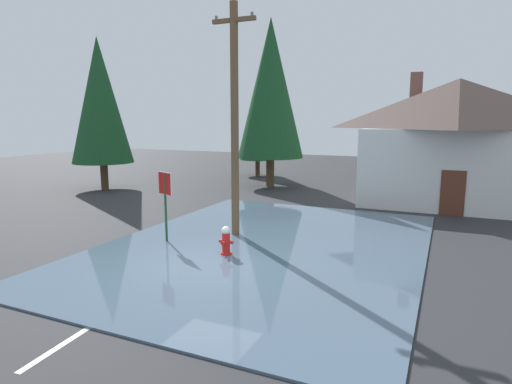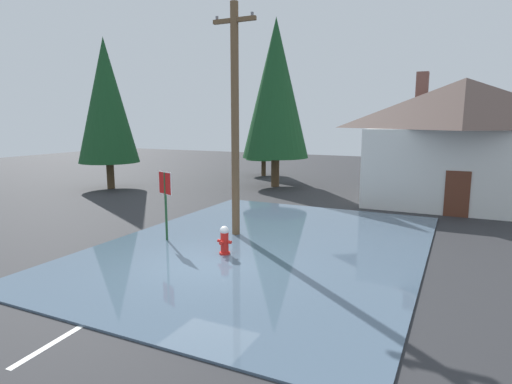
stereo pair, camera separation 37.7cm
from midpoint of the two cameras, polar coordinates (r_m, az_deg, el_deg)
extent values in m
cube|color=#2D2D30|center=(12.55, -7.56, -10.07)|extent=(80.00, 80.00, 0.10)
cube|color=#4C6075|center=(14.37, 0.53, -7.11)|extent=(9.98, 13.51, 0.05)
cube|color=silver|center=(10.39, -11.30, -14.13)|extent=(4.37, 0.69, 0.01)
cube|color=silver|center=(9.49, -24.19, -17.22)|extent=(0.33, 2.58, 0.01)
cylinder|color=#1E4C28|center=(14.88, -12.66, -2.08)|extent=(0.08, 0.08, 2.41)
cube|color=white|center=(14.74, -12.78, 1.11)|extent=(0.72, 0.31, 0.77)
cube|color=red|center=(14.74, -12.78, 1.11)|extent=(0.69, 0.30, 0.73)
cylinder|color=red|center=(13.41, -4.81, -8.24)|extent=(0.34, 0.34, 0.11)
cylinder|color=red|center=(13.30, -4.83, -6.74)|extent=(0.25, 0.25, 0.62)
sphere|color=white|center=(13.20, -4.85, -5.15)|extent=(0.27, 0.27, 0.27)
cylinder|color=red|center=(13.38, -5.51, -6.52)|extent=(0.11, 0.10, 0.10)
cylinder|color=red|center=(13.21, -4.14, -6.71)|extent=(0.11, 0.10, 0.10)
cylinder|color=red|center=(13.14, -5.21, -6.81)|extent=(0.12, 0.11, 0.12)
cylinder|color=brown|center=(15.12, -3.58, 9.10)|extent=(0.28, 0.28, 8.06)
cube|color=brown|center=(15.48, -3.72, 21.91)|extent=(1.60, 0.14, 0.14)
cylinder|color=slate|center=(15.82, -6.05, 22.09)|extent=(0.10, 0.10, 0.12)
cylinder|color=slate|center=(15.21, -1.31, 22.65)|extent=(0.10, 0.10, 0.12)
cube|color=silver|center=(23.72, 24.44, 3.19)|extent=(8.37, 6.78, 3.74)
pyramid|color=#473833|center=(23.62, 24.96, 10.64)|extent=(9.04, 7.32, 2.43)
cube|color=brown|center=(24.95, 20.13, 12.24)|extent=(0.60, 0.60, 2.19)
cube|color=#592D1E|center=(20.44, 24.25, -0.15)|extent=(1.00, 0.06, 2.00)
cylinder|color=#4C3823|center=(27.64, -19.92, 2.04)|extent=(0.45, 0.45, 1.61)
cone|color=#194723|center=(27.46, -20.46, 11.35)|extent=(3.59, 3.59, 7.35)
cylinder|color=#4C3823|center=(27.00, 1.50, 2.69)|extent=(0.51, 0.51, 1.84)
cone|color=#194723|center=(26.87, 1.55, 13.59)|extent=(4.10, 4.10, 8.40)
cylinder|color=#4C3823|center=(32.31, -0.12, 3.27)|extent=(0.34, 0.34, 1.22)
cone|color=#1E5128|center=(32.11, -0.12, 9.29)|extent=(2.71, 2.71, 5.56)
camera|label=1|loc=(0.19, -90.73, -0.12)|focal=30.01mm
camera|label=2|loc=(0.19, 89.27, 0.12)|focal=30.01mm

